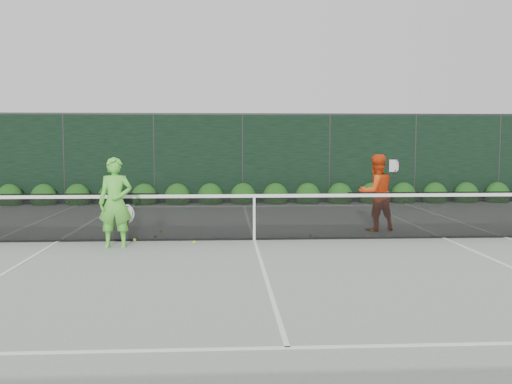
{
  "coord_description": "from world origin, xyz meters",
  "views": [
    {
      "loc": [
        -0.63,
        -11.96,
        2.07
      ],
      "look_at": [
        0.06,
        0.3,
        1.0
      ],
      "focal_mm": 40.0,
      "sensor_mm": 36.0,
      "label": 1
    }
  ],
  "objects": [
    {
      "name": "ground",
      "position": [
        0.0,
        0.0,
        0.0
      ],
      "size": [
        80.0,
        80.0,
        0.0
      ],
      "primitive_type": "plane",
      "color": "gray",
      "rests_on": "ground"
    },
    {
      "name": "player_woman",
      "position": [
        -2.77,
        -0.68,
        0.89
      ],
      "size": [
        0.68,
        0.45,
        1.78
      ],
      "rotation": [
        0.0,
        0.0,
        0.04
      ],
      "color": "#5ED73F",
      "rests_on": "ground"
    },
    {
      "name": "player_man",
      "position": [
        2.92,
        1.14,
        0.9
      ],
      "size": [
        1.02,
        0.88,
        1.8
      ],
      "rotation": [
        0.0,
        0.0,
        3.4
      ],
      "color": "#E14313",
      "rests_on": "ground"
    },
    {
      "name": "windscreen_fence",
      "position": [
        0.0,
        -2.71,
        1.51
      ],
      "size": [
        32.0,
        21.07,
        3.06
      ],
      "color": "black",
      "rests_on": "ground"
    },
    {
      "name": "tennis_net",
      "position": [
        -0.02,
        0.0,
        0.53
      ],
      "size": [
        12.9,
        0.1,
        1.07
      ],
      "color": "#11331F",
      "rests_on": "ground"
    },
    {
      "name": "hedge_row",
      "position": [
        -0.0,
        7.15,
        0.23
      ],
      "size": [
        31.66,
        0.65,
        0.94
      ],
      "color": "#12350E",
      "rests_on": "ground"
    },
    {
      "name": "court_lines",
      "position": [
        0.0,
        0.0,
        0.01
      ],
      "size": [
        11.03,
        23.83,
        0.01
      ],
      "color": "white",
      "rests_on": "ground"
    },
    {
      "name": "tennis_balls",
      "position": [
        -0.66,
        0.4,
        0.03
      ],
      "size": [
        5.36,
        1.6,
        0.07
      ],
      "color": "#BEE432",
      "rests_on": "ground"
    }
  ]
}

